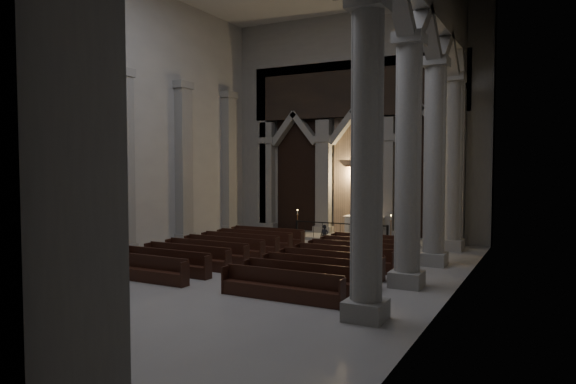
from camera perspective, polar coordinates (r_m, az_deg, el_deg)
The scene contains 11 objects.
room at distance 17.99m, azimuth -5.79°, elevation 14.85°, with size 24.00×24.10×12.00m.
sanctuary_wall at distance 28.10m, azimuth 7.43°, elevation 8.52°, with size 14.00×0.77×12.00m.
right_arcade at distance 17.03m, azimuth 13.20°, elevation 16.25°, with size 1.00×24.00×12.00m.
left_pilasters at distance 24.52m, azimuth -14.45°, elevation 2.92°, with size 0.60×13.00×8.03m.
sanctuary_step at distance 27.36m, azimuth 6.66°, elevation -5.06°, with size 8.50×2.60×0.15m, color gray.
altar at distance 27.41m, azimuth 8.46°, elevation -3.78°, with size 2.09×0.84×1.06m.
altar_rail at distance 26.27m, azimuth 5.81°, elevation -4.12°, with size 5.03×0.09×0.99m.
candle_stand_left at distance 27.45m, azimuth 1.06°, elevation -4.29°, with size 0.26×0.26×1.54m.
candle_stand_right at distance 24.85m, azimuth 11.35°, elevation -5.11°, with size 0.26×0.26×1.55m.
pews at distance 20.05m, azimuth -1.75°, elevation -7.40°, with size 9.28×8.98×0.87m.
worshipper at distance 24.32m, azimuth 4.07°, elevation -4.93°, with size 0.40×0.26×1.10m, color black.
Camera 1 is at (9.68, -14.70, 3.90)m, focal length 32.00 mm.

